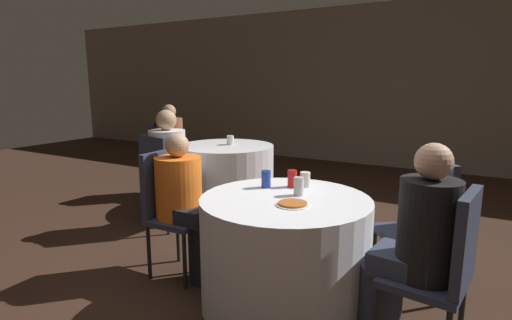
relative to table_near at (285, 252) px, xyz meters
name	(u,v)px	position (x,y,z in m)	size (l,w,h in m)	color
ground_plane	(265,298)	(-0.14, -0.01, -0.37)	(16.00, 16.00, 0.00)	#382319
wall_back	(405,87)	(-0.14, 4.97, 1.03)	(16.00, 0.06, 2.80)	gray
table_near	(285,252)	(0.00, 0.00, 0.00)	(1.11, 1.11, 0.74)	silver
table_far	(227,176)	(-1.55, 1.63, 0.00)	(1.12, 1.12, 0.74)	white
chair_near_east	(445,264)	(0.96, -0.13, 0.20)	(0.45, 0.45, 0.96)	#2D3347
chair_near_west	(169,202)	(-0.97, -0.02, 0.20)	(0.41, 0.41, 0.96)	#2D3347
chair_near_northeast	(424,217)	(0.77, 0.59, 0.20)	(0.56, 0.56, 0.96)	#2D3347
chair_far_west	(165,152)	(-2.52, 1.64, 0.20)	(0.41, 0.41, 0.96)	#2D3347
chair_far_south	(161,174)	(-1.69, 0.66, 0.20)	(0.45, 0.46, 0.96)	#2D3347
person_black_shirt	(410,252)	(0.79, -0.11, 0.22)	(0.49, 0.33, 1.18)	#33384C
person_orange_shirt	(187,205)	(-0.80, -0.02, 0.20)	(0.51, 0.35, 1.11)	black
person_white_shirt	(173,166)	(-1.67, 0.82, 0.25)	(0.39, 0.52, 1.21)	#4C4238
person_floral_shirt	(175,151)	(-2.36, 1.64, 0.24)	(0.51, 0.33, 1.20)	#33384C
pizza_plate_near	(293,204)	(0.10, -0.12, 0.38)	(0.21, 0.21, 0.02)	white
soda_can_silver	(299,186)	(0.05, 0.10, 0.43)	(0.07, 0.07, 0.12)	silver
soda_can_red	(292,178)	(-0.08, 0.28, 0.43)	(0.07, 0.07, 0.12)	red
soda_can_blue	(266,179)	(-0.23, 0.17, 0.43)	(0.07, 0.07, 0.12)	#1E38A5
cup_near	(305,179)	(0.00, 0.33, 0.42)	(0.07, 0.07, 0.11)	silver
cup_far	(230,140)	(-1.53, 1.69, 0.43)	(0.08, 0.08, 0.11)	silver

